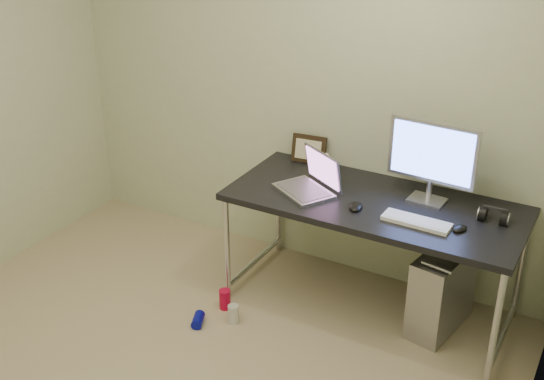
{
  "coord_description": "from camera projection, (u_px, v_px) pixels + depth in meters",
  "views": [
    {
      "loc": [
        1.91,
        -2.06,
        2.56
      ],
      "look_at": [
        0.19,
        1.02,
        0.85
      ],
      "focal_mm": 45.0,
      "sensor_mm": 36.0,
      "label": 1
    }
  ],
  "objects": [
    {
      "name": "can_blue",
      "position": [
        198.0,
        320.0,
        4.15
      ],
      "size": [
        0.11,
        0.14,
        0.07
      ],
      "primitive_type": "cylinder",
      "rotation": [
        1.57,
        0.0,
        0.4
      ],
      "color": "#090EA1",
      "rests_on": "ground"
    },
    {
      "name": "headphones",
      "position": [
        494.0,
        216.0,
        3.78
      ],
      "size": [
        0.16,
        0.1,
        0.11
      ],
      "rotation": [
        0.0,
        0.0,
        0.01
      ],
      "color": "black",
      "rests_on": "desk"
    },
    {
      "name": "cable_b",
      "position": [
        465.0,
        252.0,
        4.21
      ],
      "size": [
        0.02,
        0.11,
        0.71
      ],
      "primitive_type": "cylinder",
      "rotation": [
        0.14,
        0.0,
        0.09
      ],
      "color": "black",
      "rests_on": "ground"
    },
    {
      "name": "mouse_left",
      "position": [
        356.0,
        205.0,
        3.92
      ],
      "size": [
        0.11,
        0.14,
        0.04
      ],
      "primitive_type": "ellipsoid",
      "rotation": [
        0.0,
        0.0,
        0.27
      ],
      "color": "black",
      "rests_on": "desk"
    },
    {
      "name": "can_red",
      "position": [
        225.0,
        299.0,
        4.29
      ],
      "size": [
        0.1,
        0.1,
        0.13
      ],
      "primitive_type": "cylinder",
      "rotation": [
        0.0,
        0.0,
        0.48
      ],
      "color": "red",
      "rests_on": "ground"
    },
    {
      "name": "can_white",
      "position": [
        233.0,
        314.0,
        4.16
      ],
      "size": [
        0.09,
        0.09,
        0.12
      ],
      "primitive_type": "cylinder",
      "rotation": [
        0.0,
        0.0,
        0.4
      ],
      "color": "silver",
      "rests_on": "ground"
    },
    {
      "name": "desk",
      "position": [
        374.0,
        212.0,
        4.05
      ],
      "size": [
        1.74,
        0.76,
        0.75
      ],
      "color": "black",
      "rests_on": "ground"
    },
    {
      "name": "monitor",
      "position": [
        432.0,
        156.0,
        3.89
      ],
      "size": [
        0.52,
        0.17,
        0.49
      ],
      "rotation": [
        0.0,
        0.0,
        -0.07
      ],
      "color": "#B8B7C0",
      "rests_on": "desk"
    },
    {
      "name": "mouse_right",
      "position": [
        460.0,
        227.0,
        3.69
      ],
      "size": [
        0.09,
        0.11,
        0.03
      ],
      "primitive_type": "ellipsoid",
      "rotation": [
        0.0,
        0.0,
        -0.29
      ],
      "color": "black",
      "rests_on": "desk"
    },
    {
      "name": "webcam",
      "position": [
        326.0,
        158.0,
        4.39
      ],
      "size": [
        0.04,
        0.04,
        0.11
      ],
      "rotation": [
        0.0,
        0.0,
        -0.28
      ],
      "color": "silver",
      "rests_on": "desk"
    },
    {
      "name": "cable_a",
      "position": [
        451.0,
        244.0,
        4.25
      ],
      "size": [
        0.01,
        0.16,
        0.69
      ],
      "primitive_type": "cylinder",
      "rotation": [
        0.21,
        0.0,
        0.0
      ],
      "color": "black",
      "rests_on": "ground"
    },
    {
      "name": "laptop",
      "position": [
        311.0,
        182.0,
        4.12
      ],
      "size": [
        0.45,
        0.42,
        0.24
      ],
      "rotation": [
        0.0,
        0.0,
        -0.53
      ],
      "color": "#B8B7C0",
      "rests_on": "desk"
    },
    {
      "name": "wall_back",
      "position": [
        301.0,
        85.0,
        4.4
      ],
      "size": [
        3.5,
        0.02,
        2.5
      ],
      "primitive_type": "cube",
      "color": "beige",
      "rests_on": "ground"
    },
    {
      "name": "wall_right",
      "position": [
        531.0,
        298.0,
        2.26
      ],
      "size": [
        0.02,
        3.5,
        2.5
      ],
      "primitive_type": "cube",
      "color": "beige",
      "rests_on": "ground"
    },
    {
      "name": "tower_computer",
      "position": [
        442.0,
        290.0,
        4.05
      ],
      "size": [
        0.3,
        0.52,
        0.54
      ],
      "rotation": [
        0.0,
        0.0,
        -0.18
      ],
      "color": "#ADACB1",
      "rests_on": "ground"
    },
    {
      "name": "picture_frame",
      "position": [
        309.0,
        149.0,
        4.49
      ],
      "size": [
        0.24,
        0.09,
        0.19
      ],
      "primitive_type": "cube",
      "rotation": [
        -0.21,
        0.0,
        0.1
      ],
      "color": "black",
      "rests_on": "desk"
    },
    {
      "name": "keyboard",
      "position": [
        416.0,
        222.0,
        3.76
      ],
      "size": [
        0.38,
        0.13,
        0.02
      ],
      "primitive_type": "cube",
      "rotation": [
        0.0,
        0.0,
        -0.03
      ],
      "color": "white",
      "rests_on": "desk"
    }
  ]
}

